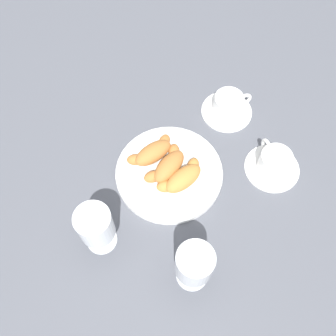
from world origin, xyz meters
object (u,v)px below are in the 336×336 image
(pastry_plate, at_px, (168,171))
(croissant_small, at_px, (167,165))
(croissant_extra, at_px, (152,152))
(coffee_cup_near, at_px, (274,163))
(juice_glass_left, at_px, (96,226))
(coffee_cup_far, at_px, (228,106))
(juice_glass_right, at_px, (194,264))
(croissant_large, at_px, (183,178))

(pastry_plate, xyz_separation_m, croissant_small, (-0.00, 0.00, 0.03))
(croissant_extra, bearing_deg, pastry_plate, -86.45)
(coffee_cup_near, height_order, juice_glass_left, juice_glass_left)
(coffee_cup_far, bearing_deg, juice_glass_right, -145.85)
(croissant_large, relative_size, coffee_cup_near, 1.01)
(coffee_cup_far, relative_size, juice_glass_right, 0.97)
(coffee_cup_near, bearing_deg, juice_glass_right, -169.95)
(coffee_cup_near, bearing_deg, pastry_plate, 141.48)
(coffee_cup_far, distance_m, juice_glass_right, 0.46)
(croissant_extra, relative_size, coffee_cup_near, 1.00)
(croissant_small, xyz_separation_m, croissant_extra, (-0.00, 0.05, 0.00))
(croissant_large, relative_size, croissant_extra, 1.00)
(croissant_extra, height_order, juice_glass_right, juice_glass_right)
(croissant_extra, xyz_separation_m, juice_glass_left, (-0.22, -0.08, 0.05))
(croissant_small, bearing_deg, coffee_cup_near, -38.97)
(coffee_cup_near, xyz_separation_m, juice_glass_right, (-0.33, -0.06, 0.07))
(juice_glass_left, bearing_deg, croissant_extra, 19.68)
(croissant_extra, distance_m, coffee_cup_far, 0.25)
(pastry_plate, relative_size, juice_glass_left, 1.87)
(croissant_large, distance_m, juice_glass_left, 0.23)
(pastry_plate, distance_m, coffee_cup_far, 0.25)
(pastry_plate, relative_size, croissant_large, 1.91)
(croissant_large, bearing_deg, coffee_cup_far, 18.41)
(croissant_extra, relative_size, juice_glass_left, 0.97)
(coffee_cup_far, bearing_deg, croissant_large, -161.59)
(croissant_small, distance_m, coffee_cup_near, 0.26)
(croissant_small, bearing_deg, pastry_plate, -78.54)
(pastry_plate, height_order, coffee_cup_far, coffee_cup_far)
(croissant_small, relative_size, juice_glass_left, 0.96)
(pastry_plate, height_order, croissant_extra, croissant_extra)
(croissant_large, distance_m, croissant_small, 0.05)
(pastry_plate, height_order, coffee_cup_near, coffee_cup_near)
(croissant_small, distance_m, juice_glass_right, 0.26)
(coffee_cup_near, relative_size, juice_glass_right, 0.97)
(croissant_large, xyz_separation_m, coffee_cup_far, (0.24, 0.08, -0.02))
(coffee_cup_near, relative_size, juice_glass_left, 0.97)
(croissant_small, height_order, coffee_cup_near, croissant_small)
(croissant_small, bearing_deg, croissant_extra, 93.04)
(juice_glass_right, bearing_deg, coffee_cup_near, 10.05)
(coffee_cup_near, distance_m, juice_glass_right, 0.34)
(pastry_plate, relative_size, coffee_cup_near, 1.93)
(pastry_plate, bearing_deg, coffee_cup_far, 7.80)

